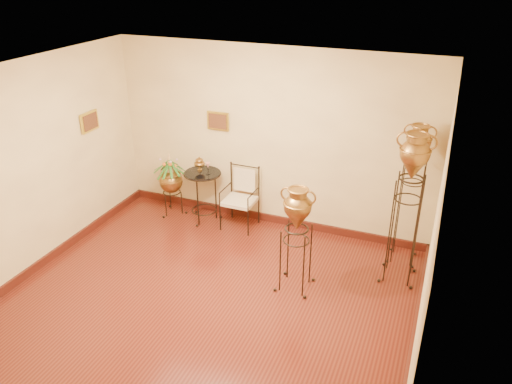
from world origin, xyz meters
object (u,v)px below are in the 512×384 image
at_px(amphora_mid, 407,208).
at_px(armchair, 239,199).
at_px(amphora_tall, 411,194).
at_px(side_table, 203,195).
at_px(planter_urn, 171,179).

bearing_deg(amphora_mid, armchair, 169.39).
height_order(amphora_tall, side_table, amphora_tall).
bearing_deg(amphora_mid, amphora_tall, 90.00).
distance_m(armchair, side_table, 0.63).
bearing_deg(planter_urn, amphora_mid, -7.19).
bearing_deg(amphora_mid, side_table, 171.47).
relative_size(amphora_mid, side_table, 1.96).
distance_m(amphora_mid, armchair, 2.62).
xyz_separation_m(amphora_tall, armchair, (-2.52, 0.00, -0.54)).
bearing_deg(armchair, side_table, -179.69).
bearing_deg(planter_urn, side_table, 0.10).
distance_m(amphora_tall, amphora_mid, 0.47).
height_order(amphora_mid, armchair, amphora_mid).
height_order(planter_urn, side_table, planter_urn).
height_order(amphora_tall, armchair, amphora_tall).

